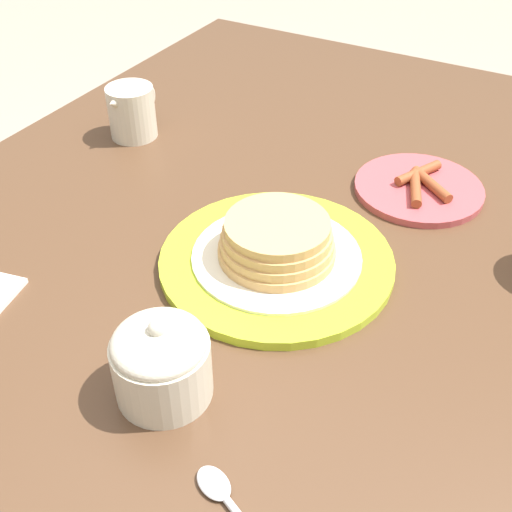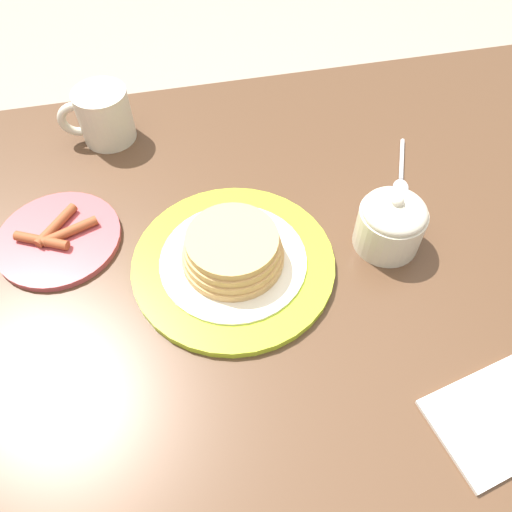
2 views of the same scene
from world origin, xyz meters
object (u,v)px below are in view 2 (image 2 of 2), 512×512
(side_plate_bacon, at_px, (58,238))
(spoon, at_px, (401,177))
(pancake_plate, at_px, (233,257))
(napkin, at_px, (496,420))
(coffee_mug, at_px, (103,115))
(sugar_bowl, at_px, (391,223))

(side_plate_bacon, bearing_deg, spoon, -178.48)
(pancake_plate, distance_m, napkin, 0.37)
(coffee_mug, distance_m, sugar_bowl, 0.50)
(sugar_bowl, bearing_deg, pancake_plate, -1.38)
(side_plate_bacon, relative_size, coffee_mug, 1.48)
(spoon, bearing_deg, sugar_bowl, 58.16)
(coffee_mug, height_order, napkin, coffee_mug)
(coffee_mug, relative_size, napkin, 0.75)
(side_plate_bacon, distance_m, coffee_mug, 0.24)
(side_plate_bacon, relative_size, spoon, 1.38)
(side_plate_bacon, distance_m, napkin, 0.62)
(coffee_mug, bearing_deg, sugar_bowl, 139.79)
(side_plate_bacon, height_order, spoon, side_plate_bacon)
(napkin, bearing_deg, pancake_plate, -48.02)
(pancake_plate, height_order, sugar_bowl, sugar_bowl)
(side_plate_bacon, bearing_deg, sugar_bowl, 167.23)
(coffee_mug, bearing_deg, spoon, 155.92)
(pancake_plate, relative_size, spoon, 2.18)
(sugar_bowl, bearing_deg, napkin, 95.76)
(pancake_plate, bearing_deg, napkin, 131.98)
(sugar_bowl, bearing_deg, side_plate_bacon, -12.77)
(pancake_plate, height_order, spoon, pancake_plate)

